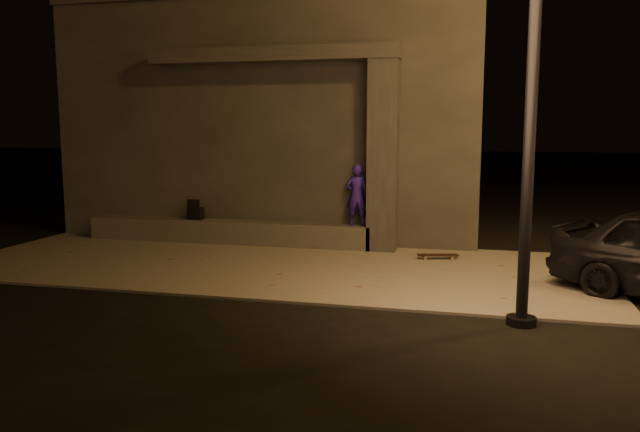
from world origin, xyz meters
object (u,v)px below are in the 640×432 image
(column, at_px, (383,156))
(skateboard, at_px, (438,255))
(backpack, at_px, (195,212))
(skateboarder, at_px, (357,195))

(column, height_order, skateboard, column)
(column, xyz_separation_m, backpack, (-3.90, -0.00, -1.20))
(skateboarder, relative_size, backpack, 2.76)
(skateboarder, bearing_deg, column, 170.98)
(skateboarder, xyz_separation_m, skateboard, (1.60, -0.65, -0.98))
(column, distance_m, backpack, 4.08)
(column, relative_size, backpack, 8.37)
(column, xyz_separation_m, skateboard, (1.10, -0.65, -1.73))
(column, height_order, backpack, column)
(column, xyz_separation_m, skateboarder, (-0.50, 0.00, -0.76))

